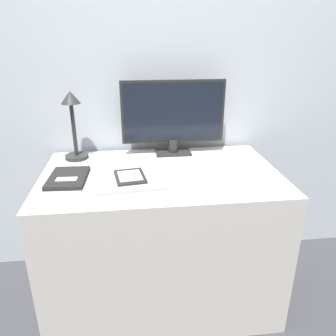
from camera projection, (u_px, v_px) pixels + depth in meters
ground_plane at (165, 316)px, 1.69m from camera, size 10.00×10.00×0.00m
wall_back at (153, 63)px, 1.76m from camera, size 3.60×0.05×2.40m
desk at (161, 236)px, 1.71m from camera, size 1.13×0.69×0.73m
monitor at (173, 116)px, 1.74m from camera, size 0.55×0.11×0.40m
keyboard at (205, 176)px, 1.51m from camera, size 0.31×0.10×0.01m
laptop at (130, 180)px, 1.45m from camera, size 0.33×0.25×0.02m
ereader at (130, 177)px, 1.45m from camera, size 0.15×0.18×0.01m
desk_lamp at (73, 119)px, 1.66m from camera, size 0.12×0.12×0.36m
notebook at (68, 178)px, 1.48m from camera, size 0.18×0.24×0.02m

